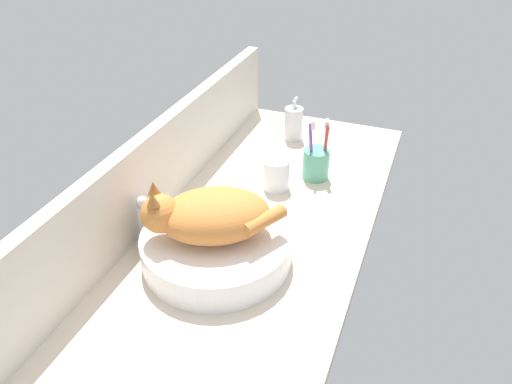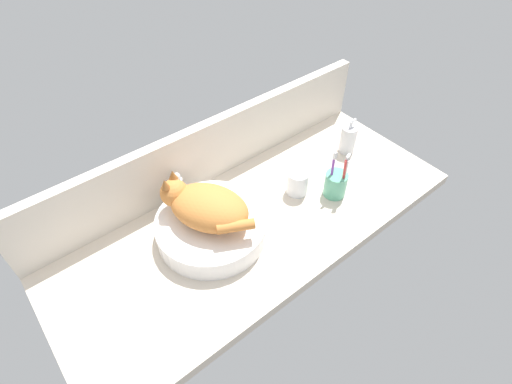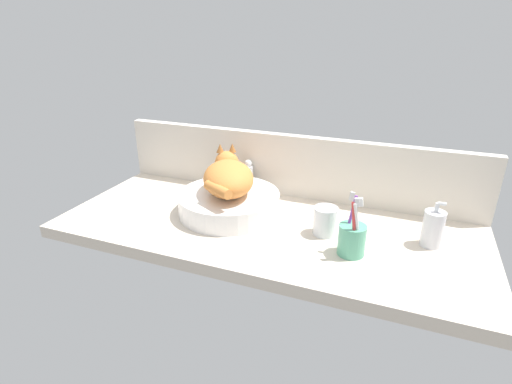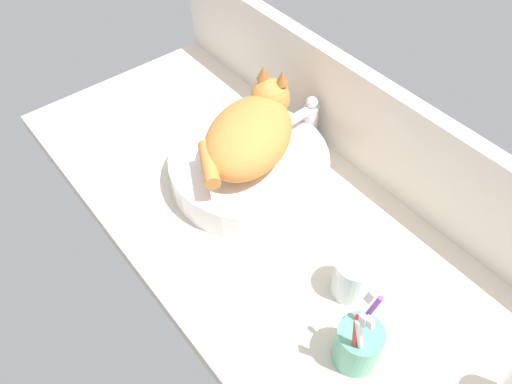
% 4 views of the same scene
% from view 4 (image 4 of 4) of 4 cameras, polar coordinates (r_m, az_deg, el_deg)
% --- Properties ---
extents(ground_plane, '(1.38, 0.57, 0.04)m').
position_cam_4_polar(ground_plane, '(1.06, 2.85, -4.78)').
color(ground_plane, beige).
extents(backsplash_panel, '(1.38, 0.04, 0.24)m').
position_cam_4_polar(backsplash_panel, '(1.10, 13.82, 6.72)').
color(backsplash_panel, silver).
rests_on(backsplash_panel, ground_plane).
extents(sink_basin, '(0.35, 0.35, 0.07)m').
position_cam_4_polar(sink_basin, '(1.11, -0.79, 2.84)').
color(sink_basin, white).
rests_on(sink_basin, ground_plane).
extents(cat, '(0.27, 0.30, 0.14)m').
position_cam_4_polar(cat, '(1.05, -0.58, 6.89)').
color(cat, orange).
rests_on(cat, sink_basin).
extents(faucet, '(0.04, 0.12, 0.14)m').
position_cam_4_polar(faucet, '(1.17, 5.80, 8.06)').
color(faucet, silver).
rests_on(faucet, ground_plane).
extents(toothbrush_cup, '(0.08, 0.08, 0.19)m').
position_cam_4_polar(toothbrush_cup, '(0.88, 11.55, -16.69)').
color(toothbrush_cup, '#5BB28E').
rests_on(toothbrush_cup, ground_plane).
extents(water_glass, '(0.08, 0.08, 0.09)m').
position_cam_4_polar(water_glass, '(0.95, 11.02, -9.65)').
color(water_glass, white).
rests_on(water_glass, ground_plane).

